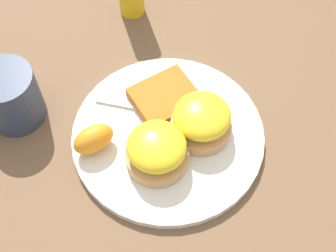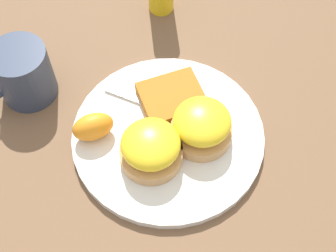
{
  "view_description": "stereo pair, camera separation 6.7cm",
  "coord_description": "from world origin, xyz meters",
  "px_view_note": "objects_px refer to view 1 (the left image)",
  "views": [
    {
      "loc": [
        0.27,
        0.22,
        0.6
      ],
      "look_at": [
        0.0,
        0.0,
        0.03
      ],
      "focal_mm": 50.0,
      "sensor_mm": 36.0,
      "label": 1
    },
    {
      "loc": [
        0.23,
        0.27,
        0.6
      ],
      "look_at": [
        0.0,
        0.0,
        0.03
      ],
      "focal_mm": 50.0,
      "sensor_mm": 36.0,
      "label": 2
    }
  ],
  "objects_px": {
    "orange_wedge": "(94,139)",
    "sandwich_benedict_right": "(201,120)",
    "hashbrown_patty": "(165,98)",
    "sandwich_benedict_left": "(157,150)",
    "fork": "(166,114)",
    "cup": "(10,97)"
  },
  "relations": [
    {
      "from": "sandwich_benedict_left",
      "to": "sandwich_benedict_right",
      "type": "bearing_deg",
      "value": 166.55
    },
    {
      "from": "hashbrown_patty",
      "to": "orange_wedge",
      "type": "xyz_separation_m",
      "value": [
        0.12,
        -0.03,
        0.01
      ]
    },
    {
      "from": "sandwich_benedict_right",
      "to": "cup",
      "type": "xyz_separation_m",
      "value": [
        0.14,
        -0.24,
        0.0
      ]
    },
    {
      "from": "sandwich_benedict_left",
      "to": "sandwich_benedict_right",
      "type": "distance_m",
      "value": 0.08
    },
    {
      "from": "hashbrown_patty",
      "to": "fork",
      "type": "xyz_separation_m",
      "value": [
        0.02,
        0.02,
        -0.01
      ]
    },
    {
      "from": "hashbrown_patty",
      "to": "fork",
      "type": "relative_size",
      "value": 0.5
    },
    {
      "from": "sandwich_benedict_left",
      "to": "fork",
      "type": "xyz_separation_m",
      "value": [
        -0.07,
        -0.04,
        -0.03
      ]
    },
    {
      "from": "fork",
      "to": "sandwich_benedict_left",
      "type": "bearing_deg",
      "value": 29.5
    },
    {
      "from": "sandwich_benedict_left",
      "to": "hashbrown_patty",
      "type": "xyz_separation_m",
      "value": [
        -0.09,
        -0.05,
        -0.02
      ]
    },
    {
      "from": "sandwich_benedict_left",
      "to": "orange_wedge",
      "type": "bearing_deg",
      "value": -64.93
    },
    {
      "from": "hashbrown_patty",
      "to": "fork",
      "type": "distance_m",
      "value": 0.02
    },
    {
      "from": "fork",
      "to": "sandwich_benedict_right",
      "type": "bearing_deg",
      "value": 99.61
    },
    {
      "from": "cup",
      "to": "orange_wedge",
      "type": "bearing_deg",
      "value": 101.44
    },
    {
      "from": "sandwich_benedict_left",
      "to": "fork",
      "type": "relative_size",
      "value": 0.49
    },
    {
      "from": "sandwich_benedict_left",
      "to": "sandwich_benedict_right",
      "type": "xyz_separation_m",
      "value": [
        -0.08,
        0.02,
        0.0
      ]
    },
    {
      "from": "fork",
      "to": "cup",
      "type": "height_order",
      "value": "cup"
    },
    {
      "from": "orange_wedge",
      "to": "sandwich_benedict_right",
      "type": "bearing_deg",
      "value": 138.87
    },
    {
      "from": "hashbrown_patty",
      "to": "sandwich_benedict_left",
      "type": "bearing_deg",
      "value": 32.67
    },
    {
      "from": "hashbrown_patty",
      "to": "cup",
      "type": "distance_m",
      "value": 0.23
    },
    {
      "from": "cup",
      "to": "sandwich_benedict_right",
      "type": "bearing_deg",
      "value": 120.96
    },
    {
      "from": "hashbrown_patty",
      "to": "orange_wedge",
      "type": "height_order",
      "value": "orange_wedge"
    },
    {
      "from": "sandwich_benedict_right",
      "to": "fork",
      "type": "height_order",
      "value": "sandwich_benedict_right"
    }
  ]
}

